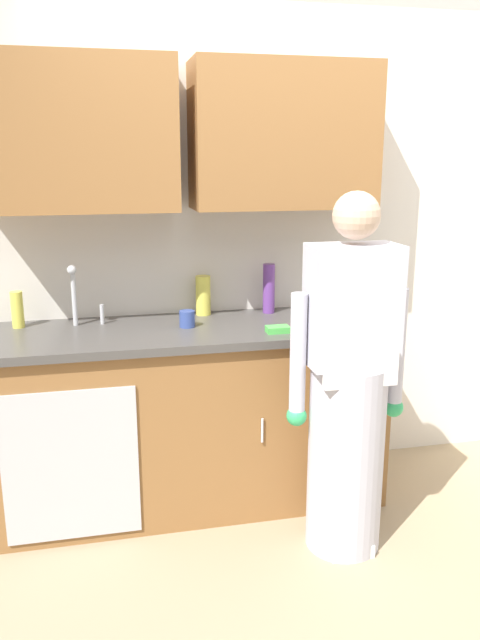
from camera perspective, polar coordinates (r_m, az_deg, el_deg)
The scene contains 12 objects.
ground_plane at distance 3.05m, azimuth 9.07°, elevation -20.84°, with size 9.00×9.00×0.00m, color #998466.
kitchen_wall_with_uppers at distance 3.41m, azimuth 1.68°, elevation 9.80°, with size 4.80×0.44×2.70m.
counter_cabinet at distance 3.29m, azimuth -4.27°, elevation -8.88°, with size 1.90×0.62×0.90m.
countertop at distance 3.14m, azimuth -4.38°, elevation -0.96°, with size 1.96×0.66×0.04m, color #474442.
sink at distance 3.12m, azimuth -13.88°, elevation -1.35°, with size 0.50×0.36×0.35m.
person_at_sink at distance 2.86m, azimuth 9.68°, elevation -7.49°, with size 0.55×0.34×1.62m.
bottle_soap at distance 3.35m, azimuth -3.34°, elevation 2.22°, with size 0.08×0.08×0.21m, color #D8D14C.
bottle_water_tall at distance 3.28m, azimuth -19.39°, elevation 0.89°, with size 0.06×0.06×0.18m, color #D8D14C.
bottle_cleaner_spray at distance 3.38m, azimuth 2.61°, elevation 2.84°, with size 0.06×0.06×0.26m, color #66388C.
cup_by_sink at distance 3.12m, azimuth -4.78°, elevation 0.10°, with size 0.08×0.08×0.08m, color #33478C.
knife_on_counter at distance 3.24m, azimuth 8.61°, elevation -0.17°, with size 0.24×0.02×0.01m, color silver.
sponge at distance 3.02m, azimuth 3.41°, elevation -0.85°, with size 0.11×0.07×0.03m, color #4CBF4C.
Camera 1 is at (-0.97, -2.30, 1.75)m, focal length 35.58 mm.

